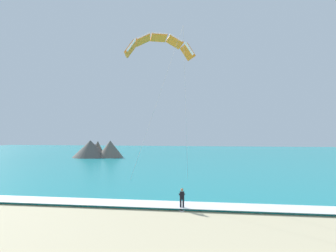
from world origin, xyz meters
The scene contains 6 objects.
sea centered at (0.00, 74.75, 0.10)m, with size 200.00×120.00×0.20m, color teal.
surf_foam centered at (0.00, 15.75, 0.22)m, with size 200.00×2.71×0.04m, color white.
surfboard centered at (-4.06, 14.82, 0.03)m, with size 0.66×1.45×0.09m.
kitesurfer centered at (-4.06, 14.83, 0.94)m, with size 0.57×0.57×1.69m.
kite_primary centered at (-7.42, 23.02, 15.05)m, with size 6.98×9.56×14.96m.
headland_left centered at (-30.37, 65.10, 1.98)m, with size 12.21×10.11×4.16m.
Camera 1 is at (-0.80, -11.29, 5.95)m, focal length 36.65 mm.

